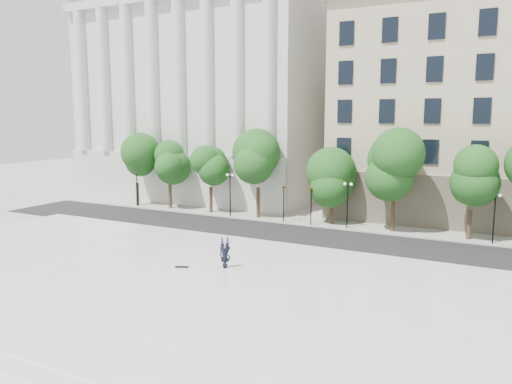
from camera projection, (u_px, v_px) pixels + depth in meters
The scene contains 11 objects.
ground at pixel (132, 298), 28.25m from camera, with size 160.00×160.00×0.00m, color #AEACA4.
plaza at pixel (165, 279), 30.85m from camera, with size 44.00×22.00×0.45m, color silver.
street at pixel (270, 233), 44.05m from camera, with size 60.00×8.00×0.02m, color black.
far_sidewalk at pixel (297, 220), 49.30m from camera, with size 60.00×4.00×0.12m, color #A7A49A.
building_west at pixel (224, 97), 67.92m from camera, with size 31.50×27.65×25.60m.
traffic_light_west at pixel (284, 186), 47.58m from camera, with size 0.83×1.66×4.16m.
traffic_light_east at pixel (311, 188), 46.30m from camera, with size 0.47×1.57×4.12m.
person_lying at pixel (225, 264), 32.45m from camera, with size 0.73×0.48×2.01m, color black.
skateboard at pixel (182, 267), 32.53m from camera, with size 0.86×0.22×0.09m, color black.
street_trees at pixel (302, 169), 47.71m from camera, with size 44.27×4.76×7.90m.
lamp_posts at pixel (284, 192), 47.99m from camera, with size 37.48×0.28×4.48m.
Camera 1 is at (18.69, -20.75, 10.20)m, focal length 35.00 mm.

